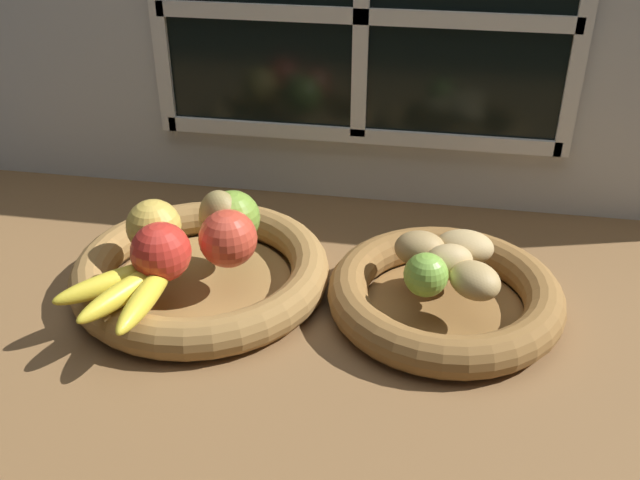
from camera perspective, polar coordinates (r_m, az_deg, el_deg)
name	(u,v)px	position (r cm, az deg, el deg)	size (l,w,h in cm)	color
ground_plane	(331,300)	(100.19, 0.84, -4.79)	(140.00, 90.00, 3.00)	brown
back_wall	(363,33)	(114.78, 3.40, 16.12)	(140.00, 4.60, 55.00)	silver
fruit_bowl_left	(202,272)	(100.17, -9.41, -2.53)	(35.40, 35.40, 5.27)	olive
fruit_bowl_right	(445,296)	(95.54, 9.89, -4.38)	(30.83, 30.83, 5.27)	brown
apple_red_front	(161,252)	(92.71, -12.55, -0.95)	(7.74, 7.74, 7.74)	red
apple_green_back	(233,218)	(99.21, -6.95, 1.78)	(7.57, 7.57, 7.57)	#7AA338
apple_golden_left	(154,226)	(99.01, -13.09, 1.05)	(7.45, 7.45, 7.45)	gold
apple_red_right	(228,239)	(94.18, -7.34, 0.12)	(7.72, 7.72, 7.72)	#CC422D
pear_brown	(220,218)	(98.63, -7.93, 1.71)	(5.47, 6.35, 8.15)	olive
banana_bunch_front	(131,288)	(91.16, -14.82, -3.70)	(13.33, 16.89, 2.86)	yellow
potato_oblong	(420,248)	(95.17, 7.96, -0.67)	(6.75, 5.31, 4.61)	#A38451
potato_small	(475,280)	(90.18, 12.22, -3.16)	(6.83, 5.63, 4.34)	tan
potato_back	(465,247)	(96.81, 11.43, -0.54)	(7.70, 5.74, 4.32)	tan
potato_large	(448,262)	(92.69, 10.17, -1.75)	(6.48, 4.53, 4.79)	tan
lime_near	(426,275)	(89.04, 8.42, -2.76)	(5.55, 5.55, 5.55)	#7AAD3D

